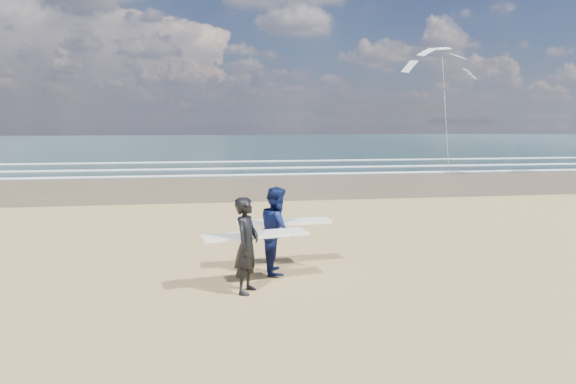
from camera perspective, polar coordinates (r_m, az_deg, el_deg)
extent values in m
cube|color=brown|center=(34.46, 27.37, 1.30)|extent=(220.00, 12.00, 0.01)
cube|color=#173132|center=(84.19, 5.19, 5.50)|extent=(220.00, 100.00, 0.02)
cube|color=white|center=(38.41, 23.18, 2.20)|extent=(220.00, 0.50, 0.05)
cube|color=white|center=(42.46, 19.84, 2.84)|extent=(220.00, 0.50, 0.05)
cube|color=white|center=(48.24, 16.15, 3.54)|extent=(220.00, 0.50, 0.05)
imported|color=black|center=(10.26, -4.61, -5.93)|extent=(0.72, 0.83, 1.93)
cube|color=white|center=(10.59, -3.68, -4.77)|extent=(2.26, 0.95, 0.07)
imported|color=#0B1440|center=(11.58, -1.22, -4.24)|extent=(0.79, 0.99, 1.96)
cube|color=white|center=(11.92, -0.49, -3.35)|extent=(2.23, 0.65, 0.07)
cube|color=slate|center=(36.64, 17.46, 2.22)|extent=(0.12, 0.12, 0.10)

